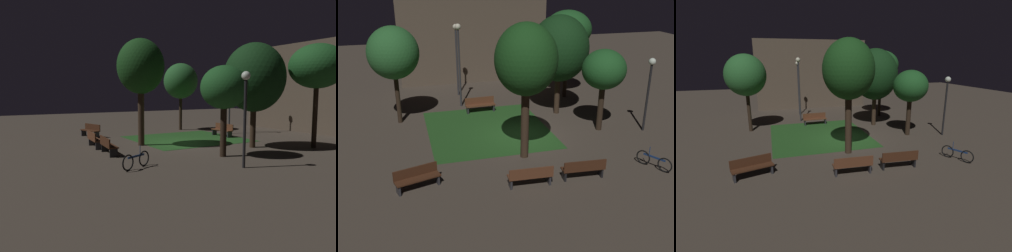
{
  "view_description": "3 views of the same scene",
  "coord_description": "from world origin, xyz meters",
  "views": [
    {
      "loc": [
        16.46,
        -10.28,
        3.13
      ],
      "look_at": [
        -1.23,
        -0.27,
        0.96
      ],
      "focal_mm": 34.69,
      "sensor_mm": 36.0,
      "label": 1
    },
    {
      "loc": [
        -5.74,
        -17.91,
        8.08
      ],
      "look_at": [
        -0.83,
        -0.26,
        0.71
      ],
      "focal_mm": 41.72,
      "sensor_mm": 36.0,
      "label": 2
    },
    {
      "loc": [
        -4.54,
        -14.98,
        5.17
      ],
      "look_at": [
        -0.19,
        -0.39,
        0.97
      ],
      "focal_mm": 26.92,
      "sensor_mm": 36.0,
      "label": 3
    }
  ],
  "objects": [
    {
      "name": "bench_corner",
      "position": [
        1.15,
        -5.06,
        0.48
      ],
      "size": [
        1.83,
        0.61,
        0.88
      ],
      "color": "#422314",
      "rests_on": "ground"
    },
    {
      "name": "tree_back_right",
      "position": [
        3.15,
        2.7,
        3.87
      ],
      "size": [
        3.37,
        3.37,
        5.78
      ],
      "color": "#38281C",
      "rests_on": "ground"
    },
    {
      "name": "bench_by_lamp",
      "position": [
        -1.16,
        -5.06,
        0.48
      ],
      "size": [
        1.82,
        0.58,
        0.88
      ],
      "color": "brown",
      "rests_on": "ground"
    },
    {
      "name": "building_wall_backdrop",
      "position": [
        -0.16,
        11.13,
        3.41
      ],
      "size": [
        11.06,
        0.8,
        6.82
      ],
      "primitive_type": "cube",
      "color": "brown",
      "rests_on": "ground"
    },
    {
      "name": "lamp_post_near_wall",
      "position": [
        6.6,
        -1.12,
        2.73
      ],
      "size": [
        0.36,
        0.36,
        3.94
      ],
      "color": "black",
      "rests_on": "ground"
    },
    {
      "name": "tree_tall_center",
      "position": [
        -5.99,
        3.6,
        3.94
      ],
      "size": [
        2.75,
        2.75,
        5.38
      ],
      "color": "#2D2116",
      "rests_on": "ground"
    },
    {
      "name": "tree_near_wall",
      "position": [
        -0.56,
        -2.44,
        4.49
      ],
      "size": [
        2.72,
        2.72,
        6.11
      ],
      "color": "#38281C",
      "rests_on": "ground"
    },
    {
      "name": "tree_back_left",
      "position": [
        4.35,
        -0.38,
        3.28
      ],
      "size": [
        2.26,
        2.26,
        4.36
      ],
      "color": "#2D2116",
      "rests_on": "ground"
    },
    {
      "name": "ground_plane",
      "position": [
        0.0,
        0.0,
        0.0
      ],
      "size": [
        60.0,
        60.0,
        0.0
      ],
      "primitive_type": "plane",
      "color": "#473D33"
    },
    {
      "name": "lamp_post_plaza_west",
      "position": [
        -1.98,
        7.92,
        3.23
      ],
      "size": [
        0.36,
        0.36,
        4.79
      ],
      "color": "#333338",
      "rests_on": "ground"
    },
    {
      "name": "bicycle",
      "position": [
        4.52,
        -5.02,
        0.34
      ],
      "size": [
        0.79,
        1.53,
        0.93
      ],
      "color": "black",
      "rests_on": "ground"
    },
    {
      "name": "bench_lawn_edge",
      "position": [
        -5.51,
        -3.98,
        0.48
      ],
      "size": [
        1.86,
        0.97,
        0.88
      ],
      "color": "#422314",
      "rests_on": "ground"
    },
    {
      "name": "bench_front_right",
      "position": [
        -1.25,
        4.13,
        0.48
      ],
      "size": [
        1.81,
        0.54,
        0.88
      ],
      "color": "brown",
      "rests_on": "ground"
    },
    {
      "name": "tree_right_canopy",
      "position": [
        4.91,
        5.59,
        4.47
      ],
      "size": [
        3.02,
        3.02,
        5.72
      ],
      "color": "#2D2116",
      "rests_on": "ground"
    },
    {
      "name": "lamp_post_plaza_east",
      "position": [
        -2.19,
        5.5,
        3.42
      ],
      "size": [
        0.36,
        0.36,
        5.12
      ],
      "color": "#333338",
      "rests_on": "ground"
    },
    {
      "name": "grass_lawn",
      "position": [
        -1.45,
        1.29,
        0.01
      ],
      "size": [
        6.37,
        6.95,
        0.01
      ],
      "primitive_type": "cube",
      "color": "#23511E",
      "rests_on": "ground"
    }
  ]
}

